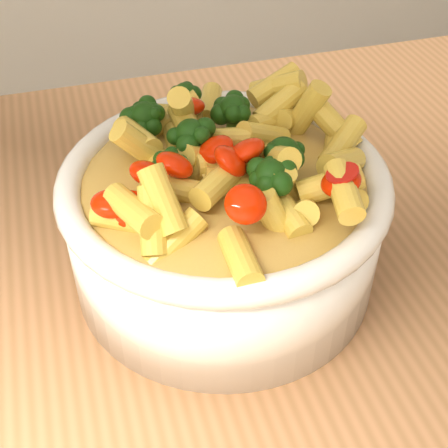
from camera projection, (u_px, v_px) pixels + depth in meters
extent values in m
cube|color=#A97248|center=(190.00, 317.00, 0.53)|extent=(1.20, 0.80, 0.04)
cylinder|color=#A97248|center=(433.00, 276.00, 1.19)|extent=(0.05, 0.05, 0.86)
cylinder|color=white|center=(224.00, 229.00, 0.51)|extent=(0.25, 0.25, 0.10)
ellipsoid|color=white|center=(224.00, 256.00, 0.53)|extent=(0.23, 0.23, 0.04)
torus|color=white|center=(224.00, 180.00, 0.48)|extent=(0.26, 0.26, 0.02)
ellipsoid|color=#E4BC4D|center=(224.00, 180.00, 0.48)|extent=(0.22, 0.22, 0.02)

